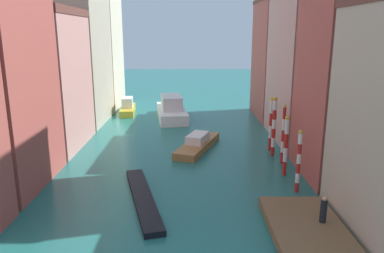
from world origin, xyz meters
name	(u,v)px	position (x,y,z in m)	size (l,w,h in m)	color
ground_plane	(182,138)	(0.00, 24.50, 0.00)	(154.00, 154.00, 0.00)	#1E6B66
building_left_2	(46,79)	(-12.54, 21.73, 6.45)	(6.27, 9.63, 12.87)	tan
building_left_3	(76,34)	(-12.54, 32.09, 10.56)	(6.27, 10.50, 21.10)	#BCB299
building_left_4	(96,34)	(-12.54, 41.78, 10.47)	(6.27, 8.60, 20.92)	beige
building_right_1	(356,28)	(12.54, 14.13, 10.98)	(6.27, 7.78, 21.94)	#B25147
building_right_2	(309,61)	(12.54, 23.92, 7.92)	(6.27, 11.16, 15.82)	tan
building_right_3	(282,59)	(12.54, 34.90, 7.40)	(6.27, 10.32, 14.79)	#B25147
waterfront_dock	(306,228)	(7.19, 5.40, 0.29)	(3.96, 6.83, 0.57)	brown
person_on_dock	(323,210)	(8.11, 5.55, 1.27)	(0.36, 0.36, 1.50)	black
mooring_pole_0	(299,161)	(8.18, 10.82, 2.25)	(0.30, 0.30, 4.40)	red
mooring_pole_1	(286,145)	(8.09, 13.97, 2.39)	(0.34, 0.34, 4.69)	red
mooring_pole_2	(283,134)	(8.55, 16.69, 2.55)	(0.29, 0.29, 5.01)	red
mooring_pole_3	(274,126)	(8.20, 18.64, 2.72)	(0.38, 0.38, 5.32)	red
mooring_pole_4	(271,123)	(8.29, 20.28, 2.55)	(0.36, 0.36, 5.00)	red
vaporetto_white	(172,110)	(-1.50, 33.73, 1.11)	(4.54, 9.94, 2.93)	white
gondola_black	(143,198)	(-2.23, 9.50, 0.19)	(3.63, 9.62, 0.37)	black
motorboat_0	(198,144)	(1.57, 20.74, 0.50)	(4.58, 8.19, 1.44)	olive
motorboat_1	(128,108)	(-7.61, 36.83, 0.79)	(2.32, 6.48, 2.17)	gold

